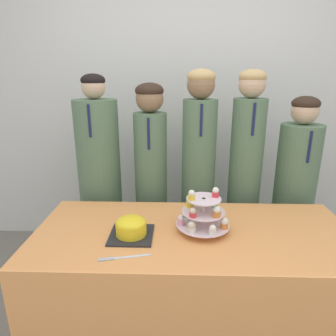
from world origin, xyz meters
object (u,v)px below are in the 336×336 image
object	(u,v)px
cupcake_stand	(203,214)
student_4	(293,197)
student_0	(101,187)
student_3	(244,182)
round_cake	(131,227)
cake_knife	(116,258)
student_1	(151,185)
student_2	(198,181)

from	to	relation	value
cupcake_stand	student_4	size ratio (longest dim) A/B	0.21
student_0	student_3	bearing A→B (deg)	-0.00
round_cake	cupcake_stand	size ratio (longest dim) A/B	0.78
student_3	student_0	bearing A→B (deg)	180.00
round_cake	cake_knife	distance (m)	0.23
cake_knife	student_0	size ratio (longest dim) A/B	0.16
student_0	student_1	world-z (taller)	student_0
student_1	student_2	distance (m)	0.36
cake_knife	student_3	world-z (taller)	student_3
round_cake	student_4	size ratio (longest dim) A/B	0.16
round_cake	student_2	distance (m)	0.82
student_0	student_1	distance (m)	0.39
round_cake	cake_knife	world-z (taller)	round_cake
student_1	student_2	xyz separation A→B (m)	(0.36, 0.00, 0.04)
cake_knife	student_2	bearing A→B (deg)	51.11
student_0	student_2	xyz separation A→B (m)	(0.75, -0.00, 0.06)
student_0	student_3	distance (m)	1.10
student_0	student_2	bearing A→B (deg)	-0.00
round_cake	cake_knife	xyz separation A→B (m)	(-0.04, -0.22, -0.05)
round_cake	student_2	world-z (taller)	student_2
student_3	student_4	distance (m)	0.40
cake_knife	student_3	bearing A→B (deg)	36.16
round_cake	cupcake_stand	world-z (taller)	cupcake_stand
student_0	student_2	distance (m)	0.75
student_0	cupcake_stand	bearing A→B (deg)	-40.68
cake_knife	student_0	distance (m)	0.97
round_cake	student_0	world-z (taller)	student_0
round_cake	cake_knife	bearing A→B (deg)	-101.44
student_0	student_4	bearing A→B (deg)	-0.00
student_3	round_cake	bearing A→B (deg)	-136.98
student_1	student_0	bearing A→B (deg)	180.00
cake_knife	student_1	distance (m)	0.93
cake_knife	cupcake_stand	distance (m)	0.53
student_0	student_4	size ratio (longest dim) A/B	1.10
student_0	student_2	size ratio (longest dim) A/B	0.98
cake_knife	student_0	world-z (taller)	student_0
student_2	student_4	bearing A→B (deg)	0.00
round_cake	student_1	bearing A→B (deg)	86.12
round_cake	cupcake_stand	distance (m)	0.40
student_0	student_3	xyz separation A→B (m)	(1.10, -0.00, 0.06)
cupcake_stand	student_2	xyz separation A→B (m)	(0.01, 0.64, -0.04)
student_1	student_3	bearing A→B (deg)	0.00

